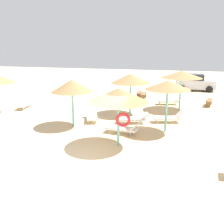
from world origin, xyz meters
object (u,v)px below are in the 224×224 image
Objects in this scene: bench_1 at (144,95)px; lounger_6 at (169,101)px; lounger_7 at (92,115)px; parked_car at (195,83)px; parasol_4 at (168,85)px; parasol_1 at (131,78)px; parasol_7 at (72,86)px; lounger_1 at (134,118)px; parasol_6 at (182,74)px; lounger_4 at (169,117)px; bench_0 at (209,102)px; parasol_2 at (119,96)px; bench_2 at (139,94)px; lounger_2 at (124,128)px; lounger_3 at (25,104)px.

lounger_6 is at bearing -36.37° from bench_1.
parked_car is at bearing 62.65° from lounger_7.
parasol_4 is 1.42× the size of lounger_6.
parasol_1 is 5.80m from bench_1.
bench_1 is (-2.33, 1.72, 0.03)m from lounger_6.
bench_1 is at bearing 105.75° from parasol_4.
lounger_6 is at bearing 90.72° from parasol_4.
parasol_7 is 1.39× the size of lounger_7.
parasol_6 is at bearing 57.47° from lounger_1.
lounger_1 is 13.82m from parked_car.
parasol_7 reaches higher than bench_1.
parasol_4 reaches higher than bench_1.
parked_car reaches higher than lounger_4.
bench_0 and bench_1 have the same top height.
parasol_2 reaches higher than bench_1.
parasol_2 is 5.35m from lounger_4.
parasol_7 is at bearing -104.46° from bench_2.
parasol_7 is 1.40× the size of lounger_2.
parasol_2 is 11.18m from bench_0.
bench_1 is at bearing 110.42° from lounger_4.
parasol_4 is 3.25m from lounger_2.
lounger_1 is at bearing 23.10° from parasol_7.
parasol_4 is at bearing -112.38° from bench_0.
parasol_4 is at bearing -72.42° from bench_2.
lounger_2 is 15.80m from parked_car.
parasol_2 is 17.47m from parked_car.
parasol_7 is (-2.73, -3.52, -0.08)m from parasol_1.
lounger_1 is 8.06m from bench_2.
parked_car reaches higher than bench_0.
parasol_6 reaches higher than lounger_1.
parasol_6 is 5.48m from lounger_1.
lounger_3 is (-8.72, 1.80, -0.00)m from lounger_1.
lounger_2 is 10.06m from bench_2.
parasol_2 is at bearing -85.89° from bench_2.
parasol_6 is at bearing 65.39° from lounger_2.
parasol_6 reaches higher than lounger_3.
bench_2 is (-0.46, 0.52, 0.00)m from bench_1.
lounger_4 is 0.98× the size of lounger_6.
parasol_2 is 1.81× the size of bench_2.
lounger_6 is at bearing 75.22° from lounger_2.
parasol_1 is at bearing 96.17° from lounger_2.
lounger_7 is 0.49× the size of parked_car.
parasol_4 is 0.97× the size of parasol_6.
lounger_6 is (-0.79, 1.58, -2.28)m from parasol_6.
bench_2 is at bearing 38.49° from lounger_3.
lounger_2 is at bearing -114.61° from parasol_6.
parasol_1 reaches higher than lounger_2.
bench_1 is (8.28, 5.69, 0.04)m from lounger_3.
parasol_1 is 5.83m from parasol_2.
parasol_4 is 0.70× the size of parked_car.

